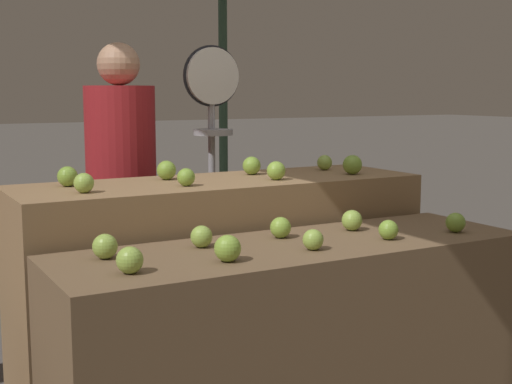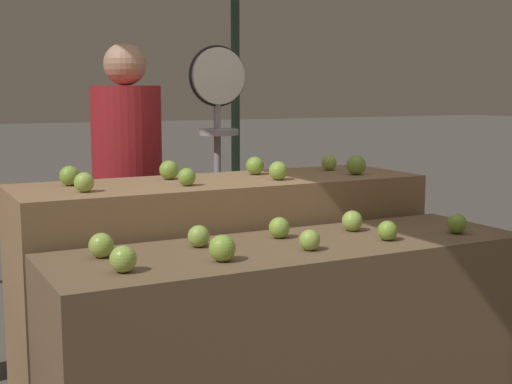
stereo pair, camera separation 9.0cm
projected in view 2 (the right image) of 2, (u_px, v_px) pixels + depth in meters
The scene contains 21 objects.
display_counter_front at pixel (292, 356), 2.59m from camera, with size 1.75×0.55×0.83m, color brown.
display_counter_back at pixel (223, 293), 3.10m from camera, with size 1.75×0.55×1.00m, color olive.
apple_front_0 at pixel (123, 259), 2.13m from camera, with size 0.08×0.08×0.08m, color #8EB247.
apple_front_1 at pixel (222, 248), 2.27m from camera, with size 0.09×0.09×0.09m, color #84AD3D.
apple_front_2 at pixel (310, 240), 2.43m from camera, with size 0.07×0.07×0.07m, color #8EB247.
apple_front_3 at pixel (387, 231), 2.59m from camera, with size 0.07×0.07×0.07m, color #7AA338.
apple_front_4 at pixel (457, 224), 2.72m from camera, with size 0.08×0.08×0.08m, color #7AA338.
apple_front_5 at pixel (101, 245), 2.32m from camera, with size 0.08×0.08×0.08m, color #8EB247.
apple_front_6 at pixel (199, 236), 2.48m from camera, with size 0.08×0.08×0.08m, color #8EB247.
apple_front_7 at pixel (279, 228), 2.63m from camera, with size 0.08×0.08×0.08m, color #84AD3D.
apple_front_8 at pixel (352, 221), 2.76m from camera, with size 0.08×0.08×0.08m, color #8EB247.
apple_back_0 at pixel (84, 182), 2.65m from camera, with size 0.08×0.08×0.08m, color #8EB247.
apple_back_1 at pixel (187, 177), 2.83m from camera, with size 0.07×0.07×0.07m, color #7AA338.
apple_back_2 at pixel (278, 171), 3.02m from camera, with size 0.08×0.08×0.08m, color #84AD3D.
apple_back_3 at pixel (356, 165), 3.21m from camera, with size 0.09×0.09×0.09m, color #7AA338.
apple_back_4 at pixel (70, 176), 2.84m from camera, with size 0.08×0.08×0.08m, color #7AA338.
apple_back_5 at pixel (169, 170), 3.04m from camera, with size 0.08×0.08×0.08m, color #7AA338.
apple_back_6 at pixel (255, 166), 3.22m from camera, with size 0.08×0.08×0.08m, color #7AA338.
apple_back_7 at pixel (329, 163), 3.39m from camera, with size 0.07×0.07×0.07m, color #8EB247.
produce_scale at pixel (218, 130), 3.63m from camera, with size 0.31×0.20×1.60m.
person_vendor_at_scale at pixel (128, 180), 3.61m from camera, with size 0.43×0.43×1.61m.
Camera 2 is at (-1.25, -2.14, 1.37)m, focal length 50.00 mm.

